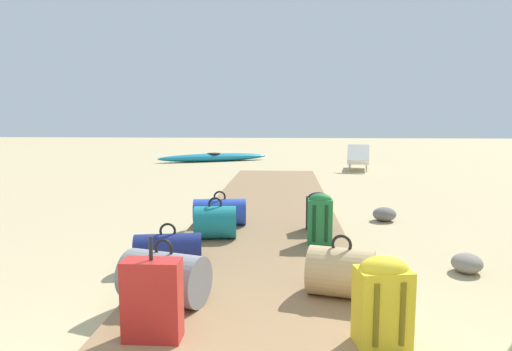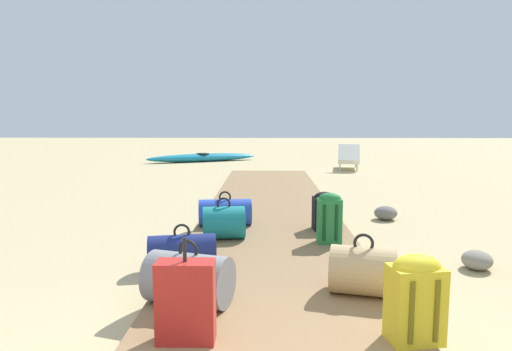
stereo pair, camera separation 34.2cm
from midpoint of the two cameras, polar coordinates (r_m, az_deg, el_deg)
The scene contains 15 objects.
ground_plane at distance 6.04m, azimuth 0.29°, elevation -7.11°, with size 60.00×60.00×0.00m, color tan.
boardwalk at distance 7.07m, azimuth 0.44°, elevation -4.66°, with size 2.00×10.71×0.08m, color olive.
suitcase_red at distance 3.01m, azimuth -12.28°, elevation -15.41°, with size 0.37×0.17×0.68m.
duffel_bag_navy at distance 4.56m, azimuth -11.54°, elevation -9.11°, with size 0.70×0.40×0.39m.
duffel_bag_teal at distance 5.36m, azimuth -5.94°, elevation -5.97°, with size 0.54×0.44×0.50m.
duffel_bag_tan at distance 3.76m, azimuth 10.84°, elevation -11.78°, with size 0.60×0.51×0.50m.
backpack_green at distance 5.17m, azimuth 7.44°, elevation -5.24°, with size 0.28×0.21×0.58m.
backpack_yellow at distance 3.04m, azimuth 16.50°, elevation -14.50°, with size 0.36×0.28×0.57m.
duffel_bag_blue at distance 6.03m, azimuth -5.58°, elevation -4.67°, with size 0.73×0.43×0.46m.
backpack_black at distance 5.79m, azimuth 7.01°, elevation -4.36°, with size 0.30×0.29×0.49m.
duffel_bag_grey at distance 3.57m, azimuth -11.35°, elevation -12.78°, with size 0.72×0.56×0.51m.
lounge_chair at distance 13.49m, azimuth 10.95°, elevation 2.11°, with size 0.84×1.64×0.77m.
kayak at distance 15.97m, azimuth -7.41°, elevation 2.28°, with size 3.84×2.21×0.29m.
rock_right_mid at distance 6.93m, azimuth 14.80°, elevation -4.63°, with size 0.33×0.35×0.20m, color slate.
rock_right_near at distance 4.99m, azimuth 24.51°, elevation -9.76°, with size 0.29×0.34×0.19m, color gray.
Camera 2 is at (-0.08, -1.58, 1.49)m, focal length 31.47 mm.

